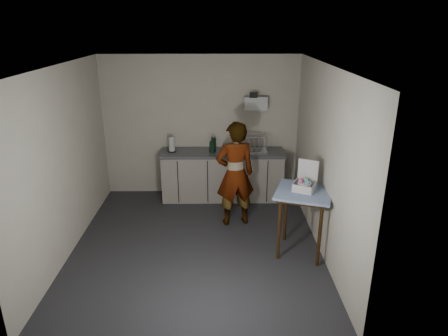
{
  "coord_description": "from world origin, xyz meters",
  "views": [
    {
      "loc": [
        0.34,
        -5.21,
        3.14
      ],
      "look_at": [
        0.41,
        0.45,
        1.05
      ],
      "focal_mm": 32.0,
      "sensor_mm": 36.0,
      "label": 1
    }
  ],
  "objects_px": {
    "dark_bottle": "(214,145)",
    "paper_towel": "(172,144)",
    "bakery_box": "(305,184)",
    "side_table": "(304,199)",
    "standing_man": "(235,174)",
    "kitchen_counter": "(223,176)",
    "dish_rack": "(255,147)",
    "soda_can": "(224,148)",
    "soap_bottle": "(212,145)"
  },
  "relations": [
    {
      "from": "kitchen_counter",
      "to": "side_table",
      "type": "height_order",
      "value": "side_table"
    },
    {
      "from": "dark_bottle",
      "to": "side_table",
      "type": "bearing_deg",
      "value": -56.34
    },
    {
      "from": "paper_towel",
      "to": "dish_rack",
      "type": "height_order",
      "value": "dish_rack"
    },
    {
      "from": "dark_bottle",
      "to": "standing_man",
      "type": "bearing_deg",
      "value": -70.56
    },
    {
      "from": "soda_can",
      "to": "dish_rack",
      "type": "xyz_separation_m",
      "value": [
        0.55,
        0.06,
        0.0
      ]
    },
    {
      "from": "kitchen_counter",
      "to": "standing_man",
      "type": "relative_size",
      "value": 1.31
    },
    {
      "from": "standing_man",
      "to": "side_table",
      "type": "bearing_deg",
      "value": 123.11
    },
    {
      "from": "kitchen_counter",
      "to": "standing_man",
      "type": "bearing_deg",
      "value": -79.35
    },
    {
      "from": "side_table",
      "to": "dark_bottle",
      "type": "xyz_separation_m",
      "value": [
        -1.26,
        1.89,
        0.21
      ]
    },
    {
      "from": "standing_man",
      "to": "soap_bottle",
      "type": "relative_size",
      "value": 5.91
    },
    {
      "from": "dish_rack",
      "to": "dark_bottle",
      "type": "bearing_deg",
      "value": -175.23
    },
    {
      "from": "soda_can",
      "to": "kitchen_counter",
      "type": "bearing_deg",
      "value": 144.92
    },
    {
      "from": "dish_rack",
      "to": "bakery_box",
      "type": "height_order",
      "value": "bakery_box"
    },
    {
      "from": "side_table",
      "to": "dish_rack",
      "type": "height_order",
      "value": "dish_rack"
    },
    {
      "from": "soap_bottle",
      "to": "side_table",
      "type": "bearing_deg",
      "value": -55.01
    },
    {
      "from": "kitchen_counter",
      "to": "dish_rack",
      "type": "relative_size",
      "value": 5.3
    },
    {
      "from": "side_table",
      "to": "dish_rack",
      "type": "relative_size",
      "value": 2.26
    },
    {
      "from": "dark_bottle",
      "to": "paper_towel",
      "type": "distance_m",
      "value": 0.76
    },
    {
      "from": "soda_can",
      "to": "soap_bottle",
      "type": "bearing_deg",
      "value": -166.35
    },
    {
      "from": "kitchen_counter",
      "to": "soda_can",
      "type": "height_order",
      "value": "soda_can"
    },
    {
      "from": "kitchen_counter",
      "to": "dark_bottle",
      "type": "distance_m",
      "value": 0.63
    },
    {
      "from": "soap_bottle",
      "to": "dark_bottle",
      "type": "xyz_separation_m",
      "value": [
        0.03,
        0.05,
        -0.02
      ]
    },
    {
      "from": "soda_can",
      "to": "dish_rack",
      "type": "distance_m",
      "value": 0.56
    },
    {
      "from": "standing_man",
      "to": "dish_rack",
      "type": "height_order",
      "value": "standing_man"
    },
    {
      "from": "soda_can",
      "to": "paper_towel",
      "type": "xyz_separation_m",
      "value": [
        -0.95,
        0.03,
        0.07
      ]
    },
    {
      "from": "side_table",
      "to": "soda_can",
      "type": "relative_size",
      "value": 7.13
    },
    {
      "from": "side_table",
      "to": "bakery_box",
      "type": "xyz_separation_m",
      "value": [
        0.01,
        0.05,
        0.21
      ]
    },
    {
      "from": "standing_man",
      "to": "bakery_box",
      "type": "distance_m",
      "value": 1.27
    },
    {
      "from": "bakery_box",
      "to": "standing_man",
      "type": "bearing_deg",
      "value": 163.81
    },
    {
      "from": "standing_man",
      "to": "bakery_box",
      "type": "relative_size",
      "value": 4.34
    },
    {
      "from": "standing_man",
      "to": "dark_bottle",
      "type": "xyz_separation_m",
      "value": [
        -0.35,
        0.99,
        0.18
      ]
    },
    {
      "from": "standing_man",
      "to": "dish_rack",
      "type": "distance_m",
      "value": 1.13
    },
    {
      "from": "kitchen_counter",
      "to": "soda_can",
      "type": "xyz_separation_m",
      "value": [
        0.03,
        -0.02,
        0.55
      ]
    },
    {
      "from": "bakery_box",
      "to": "dark_bottle",
      "type": "bearing_deg",
      "value": 151.26
    },
    {
      "from": "dark_bottle",
      "to": "paper_towel",
      "type": "relative_size",
      "value": 0.91
    },
    {
      "from": "side_table",
      "to": "kitchen_counter",
      "type": "bearing_deg",
      "value": 138.1
    },
    {
      "from": "kitchen_counter",
      "to": "dark_bottle",
      "type": "xyz_separation_m",
      "value": [
        -0.16,
        -0.03,
        0.61
      ]
    },
    {
      "from": "bakery_box",
      "to": "side_table",
      "type": "bearing_deg",
      "value": -76.64
    },
    {
      "from": "kitchen_counter",
      "to": "dish_rack",
      "type": "height_order",
      "value": "dish_rack"
    },
    {
      "from": "soap_bottle",
      "to": "dish_rack",
      "type": "bearing_deg",
      "value": 8.27
    },
    {
      "from": "soap_bottle",
      "to": "paper_towel",
      "type": "xyz_separation_m",
      "value": [
        -0.73,
        0.08,
        -0.01
      ]
    },
    {
      "from": "kitchen_counter",
      "to": "standing_man",
      "type": "distance_m",
      "value": 1.12
    },
    {
      "from": "dark_bottle",
      "to": "bakery_box",
      "type": "bearing_deg",
      "value": -55.42
    },
    {
      "from": "dish_rack",
      "to": "bakery_box",
      "type": "relative_size",
      "value": 1.07
    },
    {
      "from": "standing_man",
      "to": "soap_bottle",
      "type": "distance_m",
      "value": 1.03
    },
    {
      "from": "soap_bottle",
      "to": "bakery_box",
      "type": "xyz_separation_m",
      "value": [
        1.3,
        -1.79,
        -0.01
      ]
    },
    {
      "from": "kitchen_counter",
      "to": "side_table",
      "type": "xyz_separation_m",
      "value": [
        1.1,
        -1.91,
        0.4
      ]
    },
    {
      "from": "dish_rack",
      "to": "bakery_box",
      "type": "xyz_separation_m",
      "value": [
        0.53,
        -1.9,
        0.07
      ]
    },
    {
      "from": "standing_man",
      "to": "soda_can",
      "type": "distance_m",
      "value": 1.01
    },
    {
      "from": "standing_man",
      "to": "soap_bottle",
      "type": "xyz_separation_m",
      "value": [
        -0.38,
        0.94,
        0.2
      ]
    }
  ]
}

